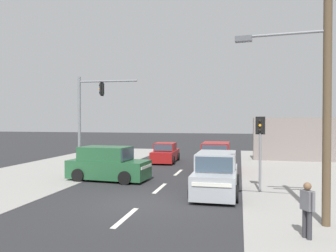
% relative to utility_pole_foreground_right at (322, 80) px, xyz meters
% --- Properties ---
extents(ground_plane, '(140.00, 140.00, 0.00)m').
position_rel_utility_pole_foreground_right_xyz_m(ground_plane, '(-6.43, 1.52, -4.67)').
color(ground_plane, '#28282B').
extents(lane_dash_near, '(0.20, 2.40, 0.01)m').
position_rel_utility_pole_foreground_right_xyz_m(lane_dash_near, '(-6.43, -0.48, -4.67)').
color(lane_dash_near, silver).
rests_on(lane_dash_near, ground).
extents(lane_dash_mid, '(0.20, 2.40, 0.01)m').
position_rel_utility_pole_foreground_right_xyz_m(lane_dash_mid, '(-6.43, 4.52, -4.67)').
color(lane_dash_mid, silver).
rests_on(lane_dash_mid, ground).
extents(lane_dash_far, '(0.20, 2.40, 0.01)m').
position_rel_utility_pole_foreground_right_xyz_m(lane_dash_far, '(-6.43, 9.52, -4.67)').
color(lane_dash_far, silver).
rests_on(lane_dash_far, ground).
extents(kerb_left_verge, '(8.00, 40.00, 0.02)m').
position_rel_utility_pole_foreground_right_xyz_m(kerb_left_verge, '(-14.93, 5.52, -4.66)').
color(kerb_left_verge, gray).
rests_on(kerb_left_verge, ground).
extents(utility_pole_foreground_right, '(3.78, 0.51, 8.64)m').
position_rel_utility_pole_foreground_right_xyz_m(utility_pole_foreground_right, '(0.00, 0.00, 0.00)').
color(utility_pole_foreground_right, brown).
rests_on(utility_pole_foreground_right, ground).
extents(traffic_signal_mast, '(3.69, 0.44, 6.00)m').
position_rel_utility_pole_foreground_right_xyz_m(traffic_signal_mast, '(-11.49, 6.94, -0.84)').
color(traffic_signal_mast, slate).
rests_on(traffic_signal_mast, ground).
extents(pedestal_signal_right_kerb, '(0.44, 0.31, 3.56)m').
position_rel_utility_pole_foreground_right_xyz_m(pedestal_signal_right_kerb, '(-1.61, 4.73, -2.25)').
color(pedestal_signal_right_kerb, slate).
rests_on(pedestal_signal_right_kerb, ground).
extents(shopfront_wall_far, '(12.00, 1.00, 3.60)m').
position_rel_utility_pole_foreground_right_xyz_m(shopfront_wall_far, '(4.57, 17.52, -2.87)').
color(shopfront_wall_far, gray).
rests_on(shopfront_wall_far, ground).
extents(suv_receding_far, '(2.08, 4.55, 1.90)m').
position_rel_utility_pole_foreground_right_xyz_m(suv_receding_far, '(-3.61, 3.89, -3.79)').
color(suv_receding_far, '#A3A8AD').
rests_on(suv_receding_far, ground).
extents(sedan_crossing_left, '(2.04, 4.31, 1.56)m').
position_rel_utility_pole_foreground_right_xyz_m(sedan_crossing_left, '(-8.40, 14.39, -3.97)').
color(sedan_crossing_left, maroon).
rests_on(sedan_crossing_left, ground).
extents(suv_oncoming_near, '(4.66, 2.32, 1.90)m').
position_rel_utility_pole_foreground_right_xyz_m(suv_oncoming_near, '(-9.82, 6.00, -3.79)').
color(suv_oncoming_near, '#235633').
rests_on(suv_oncoming_near, ground).
extents(suv_oncoming_mid, '(2.07, 4.55, 1.90)m').
position_rel_utility_pole_foreground_right_xyz_m(suv_oncoming_mid, '(-4.10, 10.60, -3.79)').
color(suv_oncoming_mid, maroon).
rests_on(suv_oncoming_mid, ground).
extents(pedestrian_at_kerb, '(0.38, 0.49, 1.63)m').
position_rel_utility_pole_foreground_right_xyz_m(pedestrian_at_kerb, '(-0.67, -1.34, -3.75)').
color(pedestrian_at_kerb, '#333338').
rests_on(pedestrian_at_kerb, ground).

